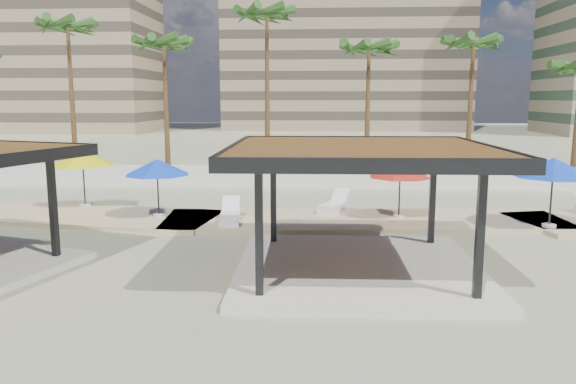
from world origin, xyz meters
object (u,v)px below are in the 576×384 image
Objects in this scene: pavilion_central at (360,197)px; lounger_b at (334,206)px; umbrella_c at (400,170)px; lounger_a at (230,216)px.

lounger_b is (-0.51, 8.00, -1.82)m from pavilion_central.
umbrella_c is at bearing -92.91° from lounger_b.
umbrella_c is at bearing -86.64° from lounger_a.
lounger_b is at bearing 92.60° from pavilion_central.
pavilion_central is at bearing -153.74° from lounger_b.
lounger_b is at bearing -66.38° from lounger_a.
lounger_a is (-6.71, -1.14, -1.74)m from umbrella_c.
umbrella_c is 3.35m from lounger_b.
pavilion_central is 3.25× the size of lounger_b.
pavilion_central reaches higher than lounger_b.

